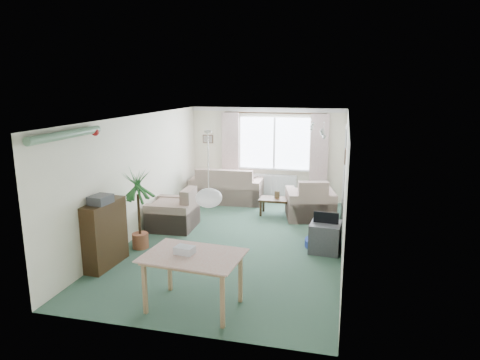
% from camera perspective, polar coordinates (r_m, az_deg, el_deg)
% --- Properties ---
extents(ground, '(6.50, 6.50, 0.00)m').
position_cam_1_polar(ground, '(8.42, -0.49, -8.10)').
color(ground, '#325342').
extents(window, '(1.80, 0.03, 1.30)m').
position_cam_1_polar(window, '(11.10, 4.61, 4.94)').
color(window, white).
extents(curtain_rod, '(2.60, 0.03, 0.03)m').
position_cam_1_polar(curtain_rod, '(10.94, 4.62, 8.89)').
color(curtain_rod, black).
extents(curtain_left, '(0.45, 0.08, 2.00)m').
position_cam_1_polar(curtain_left, '(11.27, -1.28, 3.92)').
color(curtain_left, beige).
extents(curtain_right, '(0.45, 0.08, 2.00)m').
position_cam_1_polar(curtain_right, '(10.91, 10.49, 3.42)').
color(curtain_right, beige).
extents(radiator, '(1.20, 0.10, 0.55)m').
position_cam_1_polar(radiator, '(11.26, 4.48, -0.64)').
color(radiator, white).
extents(doorway, '(0.03, 0.95, 2.00)m').
position_cam_1_polar(doorway, '(10.03, 13.73, 0.89)').
color(doorway, black).
extents(pendant_lamp, '(0.36, 0.36, 0.36)m').
position_cam_1_polar(pendant_lamp, '(5.80, -4.18, -2.40)').
color(pendant_lamp, white).
extents(tinsel_garland, '(1.60, 1.60, 0.12)m').
position_cam_1_polar(tinsel_garland, '(6.62, -22.15, 5.62)').
color(tinsel_garland, '#196626').
extents(bauble_cluster_a, '(0.20, 0.20, 0.20)m').
position_cam_1_polar(bauble_cluster_a, '(8.59, 9.50, 7.39)').
color(bauble_cluster_a, silver).
extents(bauble_cluster_b, '(0.20, 0.20, 0.20)m').
position_cam_1_polar(bauble_cluster_b, '(7.38, 11.11, 6.48)').
color(bauble_cluster_b, silver).
extents(wall_picture_back, '(0.28, 0.03, 0.22)m').
position_cam_1_polar(wall_picture_back, '(11.51, -4.30, 5.48)').
color(wall_picture_back, brown).
extents(wall_picture_right, '(0.03, 0.24, 0.30)m').
position_cam_1_polar(wall_picture_right, '(8.94, 13.84, 3.07)').
color(wall_picture_right, brown).
extents(sofa, '(1.86, 1.05, 0.90)m').
position_cam_1_polar(sofa, '(11.06, -1.70, -0.57)').
color(sofa, beige).
rests_on(sofa, ground).
extents(armchair_corner, '(1.24, 1.19, 0.93)m').
position_cam_1_polar(armchair_corner, '(9.81, 9.34, -2.37)').
color(armchair_corner, '#BDAF8F').
rests_on(armchair_corner, ground).
extents(armchair_left, '(0.96, 1.01, 0.86)m').
position_cam_1_polar(armchair_left, '(9.14, -8.96, -3.70)').
color(armchair_left, beige).
rests_on(armchair_left, ground).
extents(coffee_table, '(0.88, 0.49, 0.39)m').
position_cam_1_polar(coffee_table, '(10.01, 5.15, -3.56)').
color(coffee_table, black).
rests_on(coffee_table, ground).
extents(photo_frame, '(0.12, 0.03, 0.16)m').
position_cam_1_polar(photo_frame, '(9.98, 4.97, -1.95)').
color(photo_frame, brown).
rests_on(photo_frame, coffee_table).
extents(bookshelf, '(0.35, 0.92, 1.11)m').
position_cam_1_polar(bookshelf, '(7.49, -17.58, -6.89)').
color(bookshelf, black).
rests_on(bookshelf, ground).
extents(hifi_box, '(0.32, 0.38, 0.14)m').
position_cam_1_polar(hifi_box, '(7.21, -18.10, -2.50)').
color(hifi_box, '#3A3A3F').
rests_on(hifi_box, bookshelf).
extents(houseplant, '(0.71, 0.71, 1.51)m').
position_cam_1_polar(houseplant, '(8.06, -13.36, -3.77)').
color(houseplant, '#226221').
rests_on(houseplant, ground).
extents(dining_table, '(1.26, 0.89, 0.75)m').
position_cam_1_polar(dining_table, '(5.97, -6.18, -13.36)').
color(dining_table, tan).
rests_on(dining_table, ground).
extents(gift_box, '(0.27, 0.22, 0.12)m').
position_cam_1_polar(gift_box, '(5.84, -7.39, -9.34)').
color(gift_box, silver).
rests_on(gift_box, dining_table).
extents(tv_cube, '(0.58, 0.63, 0.54)m').
position_cam_1_polar(tv_cube, '(8.00, 11.30, -7.45)').
color(tv_cube, '#3A3B40').
rests_on(tv_cube, ground).
extents(pet_bed, '(0.83, 0.83, 0.13)m').
position_cam_1_polar(pet_bed, '(8.26, 10.96, -8.27)').
color(pet_bed, navy).
rests_on(pet_bed, ground).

